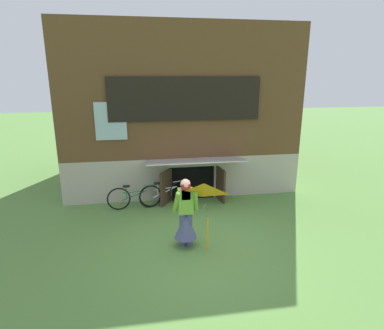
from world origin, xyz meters
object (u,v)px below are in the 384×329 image
(person, at_px, (186,219))
(bicycle_green, at_px, (135,197))
(kite, at_px, (204,202))
(bicycle_silver, at_px, (165,193))

(person, xyz_separation_m, bicycle_green, (-1.18, 2.42, -0.33))
(kite, relative_size, bicycle_green, 0.98)
(bicycle_silver, bearing_deg, bicycle_green, 171.79)
(bicycle_silver, bearing_deg, kite, -95.71)
(kite, distance_m, bicycle_silver, 3.29)
(person, distance_m, bicycle_silver, 2.58)
(person, bearing_deg, bicycle_silver, 99.61)
(bicycle_green, bearing_deg, kite, -69.15)
(kite, height_order, bicycle_silver, kite)
(kite, bearing_deg, bicycle_silver, 100.50)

